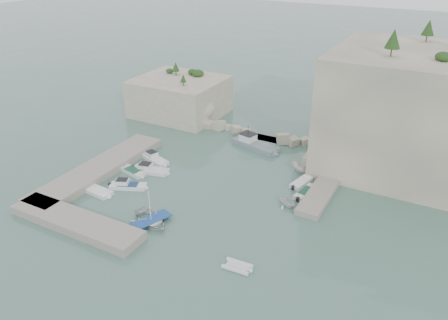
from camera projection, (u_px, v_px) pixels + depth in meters
The scene contains 22 objects.
ground at pixel (202, 198), 57.55m from camera, with size 400.00×400.00×0.00m, color #4D7366.
cliff_east at pixel (423, 113), 62.00m from camera, with size 26.00×22.00×17.00m, color beige.
cliff_terrace at pixel (338, 157), 65.59m from camera, with size 8.00×10.00×2.50m, color beige.
outcrop_west at pixel (180, 97), 84.11m from camera, with size 16.00×14.00×7.00m, color beige.
quay_west at pixel (99, 169), 63.74m from camera, with size 5.00×24.00×1.10m, color #9E9689.
quay_south at pixel (76, 222), 51.74m from camera, with size 18.00×4.00×1.10m, color #9E9689.
ledge_east at pixel (325, 187), 59.48m from camera, with size 3.00×16.00×0.80m, color #9E9689.
breakwater at pixel (263, 134), 74.93m from camera, with size 28.00×3.00×1.40m, color beige.
motorboat_a at pixel (155, 161), 67.34m from camera, with size 5.80×1.72×1.40m, color white, non-canonical shape.
motorboat_b at pixel (151, 172), 64.04m from camera, with size 5.90×1.93×1.40m, color silver, non-canonical shape.
motorboat_c at pixel (133, 173), 63.76m from camera, with size 4.65×1.69×0.70m, color silver, non-canonical shape.
motorboat_d at pixel (128, 188), 59.96m from camera, with size 5.44×1.62×1.40m, color white, non-canonical shape.
motorboat_e at pixel (98, 193), 58.70m from camera, with size 4.53×1.85×0.70m, color white, non-canonical shape.
rowboat at pixel (151, 223), 52.50m from camera, with size 3.91×5.47×1.13m, color silver.
inflatable_dinghy at pixel (237, 268), 45.34m from camera, with size 3.26×1.58×0.44m, color silver, non-canonical shape.
tender_east_a at pixel (287, 205), 55.98m from camera, with size 2.44×2.83×1.49m, color white.
tender_east_b at pixel (306, 194), 58.41m from camera, with size 4.79×1.63×0.70m, color silver, non-canonical shape.
tender_east_c at pixel (301, 184), 60.91m from camera, with size 4.43×1.43×0.70m, color silver, non-canonical shape.
tender_east_d at pixel (307, 173), 63.88m from camera, with size 1.75×4.65×1.79m, color white.
work_boat at pixel (255, 148), 71.56m from camera, with size 8.91×2.63×2.20m, color slate, non-canonical shape.
rowboat_mast at pixel (150, 204), 51.30m from camera, with size 0.10×0.10×4.20m, color white.
vegetation at pixel (398, 40), 61.06m from camera, with size 53.48×13.88×13.40m.
Camera 1 is at (25.90, -41.83, 30.41)m, focal length 35.00 mm.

